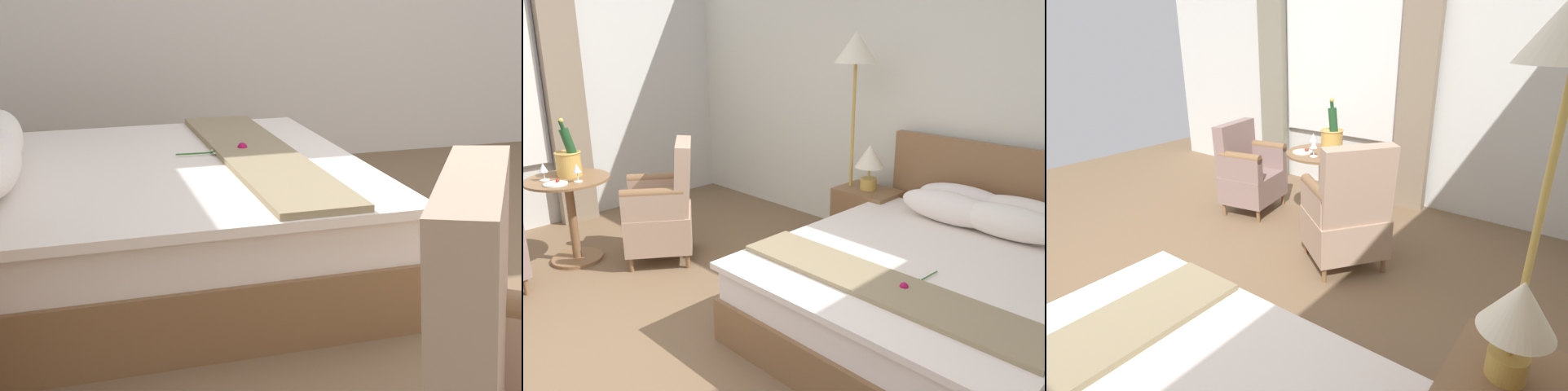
# 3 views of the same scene
# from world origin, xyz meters

# --- Properties ---
(bed) EXTENTS (1.90, 2.12, 1.07)m
(bed) POSITION_xyz_m (0.90, 1.67, 0.31)
(bed) COLOR brown
(bed) RESTS_ON ground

